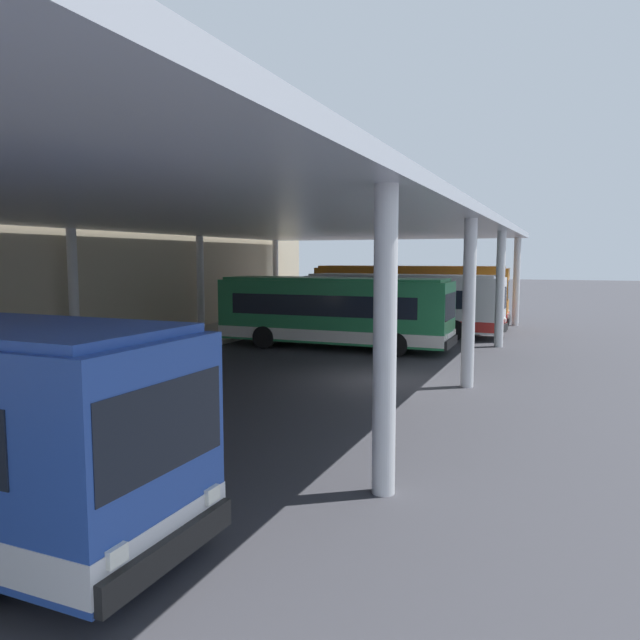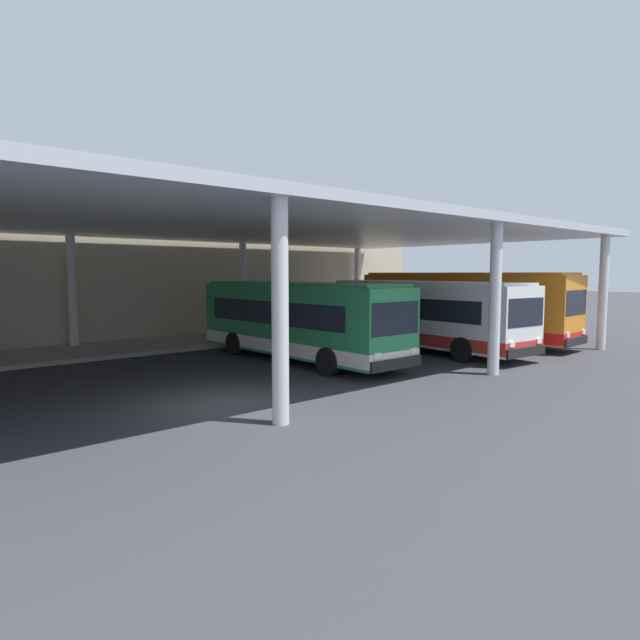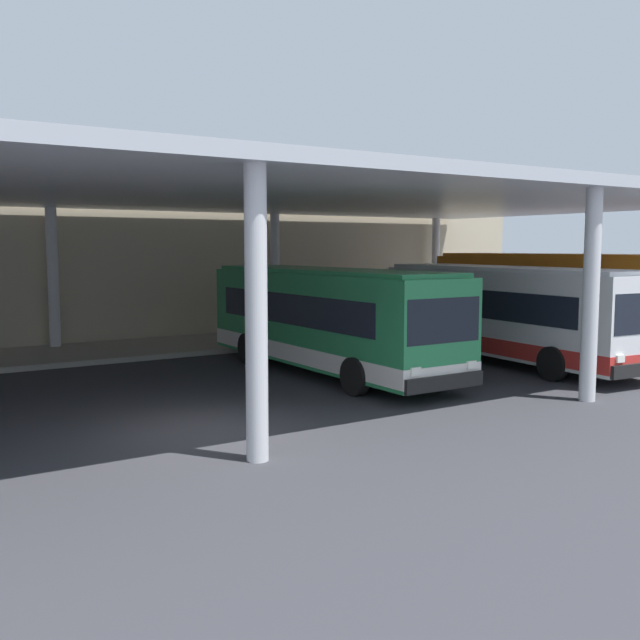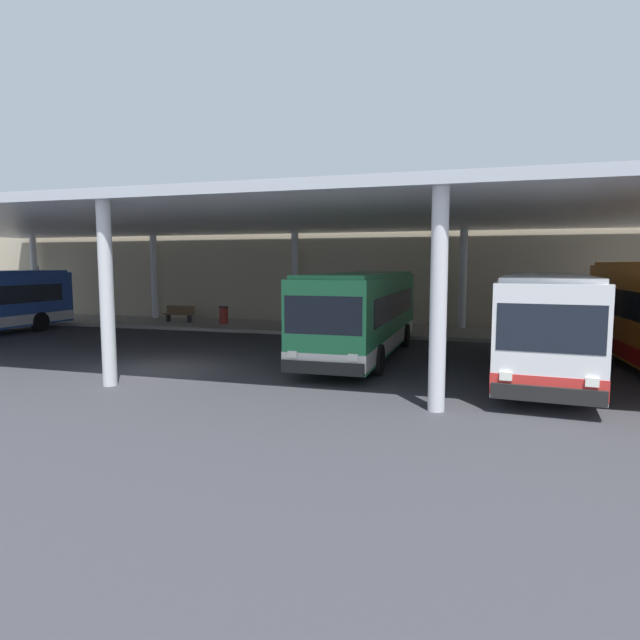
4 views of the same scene
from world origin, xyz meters
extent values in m
plane|color=#333338|center=(0.00, 0.00, 0.00)|extent=(200.00, 200.00, 0.00)
cube|color=gray|center=(0.00, 11.75, 0.09)|extent=(42.00, 4.50, 0.18)
cube|color=#C1B293|center=(0.00, 15.00, 3.44)|extent=(48.00, 1.60, 6.89)
cube|color=silver|center=(0.00, 5.50, 5.40)|extent=(40.00, 17.00, 0.30)
cylinder|color=silver|center=(-9.25, -2.50, 2.62)|extent=(0.40, 0.40, 5.25)
cylinder|color=silver|center=(0.00, -2.50, 2.62)|extent=(0.40, 0.40, 5.25)
cylinder|color=silver|center=(0.00, 13.50, 2.62)|extent=(0.40, 0.40, 5.25)
cylinder|color=silver|center=(9.25, -2.50, 2.62)|extent=(0.40, 0.40, 5.25)
cylinder|color=silver|center=(9.25, 13.50, 2.62)|extent=(0.40, 0.40, 5.25)
cylinder|color=silver|center=(18.50, -2.50, 2.62)|extent=(0.40, 0.40, 5.25)
cylinder|color=silver|center=(18.50, 13.50, 2.62)|extent=(0.40, 0.40, 5.25)
cube|color=black|center=(-13.22, -0.93, 2.05)|extent=(2.30, 0.16, 1.10)
cube|color=black|center=(-13.23, -1.02, 0.55)|extent=(2.45, 0.20, 0.36)
cube|color=yellow|center=(-13.22, -0.90, 2.87)|extent=(1.75, 0.15, 0.28)
cube|color=white|center=(-14.12, -1.00, 0.90)|extent=(0.28, 0.08, 0.20)
cube|color=white|center=(-12.32, -1.03, 0.90)|extent=(0.28, 0.08, 0.20)
cylinder|color=black|center=(-11.97, 0.97, 0.50)|extent=(0.30, 1.00, 1.00)
cube|color=#28844C|center=(5.94, 4.32, 1.70)|extent=(2.52, 10.40, 2.70)
cube|color=white|center=(5.94, 4.32, 0.70)|extent=(2.54, 10.42, 0.50)
cube|color=black|center=(5.94, 4.47, 2.00)|extent=(2.55, 8.53, 0.90)
cube|color=black|center=(5.93, -0.83, 2.05)|extent=(2.30, 0.12, 1.10)
cube|color=black|center=(5.93, -0.92, 0.55)|extent=(2.45, 0.16, 0.36)
cube|color=#2A8B50|center=(5.94, 4.32, 3.11)|extent=(2.32, 9.99, 0.12)
cube|color=yellow|center=(5.93, -0.80, 2.87)|extent=(1.75, 0.12, 0.28)
cube|color=white|center=(5.03, -0.91, 0.90)|extent=(0.28, 0.08, 0.20)
cube|color=white|center=(6.83, -0.91, 0.90)|extent=(0.28, 0.08, 0.20)
cylinder|color=black|center=(4.71, 1.10, 0.50)|extent=(0.28, 1.00, 1.00)
cylinder|color=black|center=(7.16, 1.10, 0.50)|extent=(0.28, 1.00, 1.00)
cylinder|color=black|center=(4.72, 7.19, 0.50)|extent=(0.28, 1.00, 1.00)
cylinder|color=black|center=(7.17, 7.18, 0.50)|extent=(0.28, 1.00, 1.00)
cube|color=white|center=(12.12, 2.82, 1.70)|extent=(3.30, 10.56, 2.70)
cube|color=red|center=(12.12, 2.82, 0.70)|extent=(3.32, 10.58, 0.50)
cube|color=black|center=(12.13, 2.97, 2.00)|extent=(3.20, 8.70, 0.90)
cube|color=black|center=(11.71, -2.31, 2.05)|extent=(2.30, 0.30, 1.10)
cube|color=black|center=(11.71, -2.40, 0.55)|extent=(2.46, 0.35, 0.36)
cube|color=white|center=(12.12, 2.82, 3.11)|extent=(3.07, 10.13, 0.12)
cube|color=yellow|center=(11.72, -2.28, 2.87)|extent=(1.75, 0.26, 0.28)
cube|color=white|center=(10.81, -2.32, 0.90)|extent=(0.29, 0.10, 0.20)
cube|color=white|center=(12.61, -2.46, 0.90)|extent=(0.29, 0.10, 0.20)
cylinder|color=black|center=(10.64, -0.30, 0.50)|extent=(0.36, 1.02, 1.00)
cylinder|color=black|center=(13.09, -0.49, 0.50)|extent=(0.36, 1.02, 1.00)
cylinder|color=black|center=(11.12, 5.77, 0.50)|extent=(0.36, 1.02, 1.00)
cylinder|color=black|center=(13.56, 5.58, 0.50)|extent=(0.36, 1.02, 1.00)
cube|color=orange|center=(15.98, 3.33, 1.90)|extent=(3.13, 11.32, 3.10)
cube|color=red|center=(15.98, 3.33, 0.70)|extent=(3.15, 11.34, 0.50)
cube|color=black|center=(15.97, 3.48, 2.20)|extent=(3.05, 9.31, 0.90)
cube|color=black|center=(16.29, -2.21, 2.25)|extent=(2.30, 0.25, 1.10)
cube|color=black|center=(16.30, -2.30, 0.55)|extent=(2.46, 0.30, 0.36)
cube|color=orange|center=(15.98, 3.33, 3.51)|extent=(2.90, 10.86, 0.12)
cube|color=yellow|center=(16.29, -2.18, 3.27)|extent=(1.75, 0.22, 0.28)
cube|color=white|center=(15.40, -2.34, 0.90)|extent=(0.28, 0.10, 0.20)
cube|color=white|center=(17.20, -2.24, 0.90)|extent=(0.28, 0.10, 0.20)
cylinder|color=black|center=(14.95, -0.20, 0.50)|extent=(0.34, 1.01, 1.00)
cylinder|color=black|center=(17.40, -0.06, 0.50)|extent=(0.34, 1.01, 1.00)
cylinder|color=black|center=(14.58, 6.34, 0.50)|extent=(0.34, 1.01, 1.00)
cylinder|color=black|center=(17.03, 6.48, 0.50)|extent=(0.34, 1.01, 1.00)
cylinder|color=maroon|center=(-3.57, 11.60, 0.63)|extent=(0.48, 0.48, 0.90)
cylinder|color=black|center=(-3.57, 11.60, 1.12)|extent=(0.52, 0.52, 0.08)
camera|label=1|loc=(-18.89, -5.30, 4.04)|focal=33.64mm
camera|label=2|loc=(-7.27, -12.30, 3.55)|focal=29.59mm
camera|label=3|loc=(-5.76, -13.58, 3.82)|focal=39.86mm
camera|label=4|loc=(10.22, -15.26, 3.48)|focal=30.00mm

